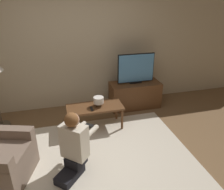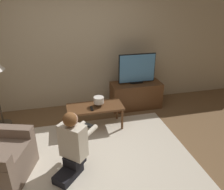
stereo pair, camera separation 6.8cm
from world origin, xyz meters
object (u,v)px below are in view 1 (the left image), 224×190
coffee_table (95,109)px  person_kneeling (74,145)px  tv (136,69)px  table_lamp (99,101)px

coffee_table → person_kneeling: 1.12m
person_kneeling → tv: bearing=-89.9°
coffee_table → person_kneeling: person_kneeling is taller
tv → person_kneeling: tv is taller
tv → table_lamp: 1.14m
coffee_table → table_lamp: (0.07, -0.00, 0.15)m
person_kneeling → table_lamp: size_ratio=5.06×
tv → person_kneeling: 2.21m
tv → person_kneeling: (-1.44, -1.63, -0.40)m
person_kneeling → table_lamp: 1.15m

